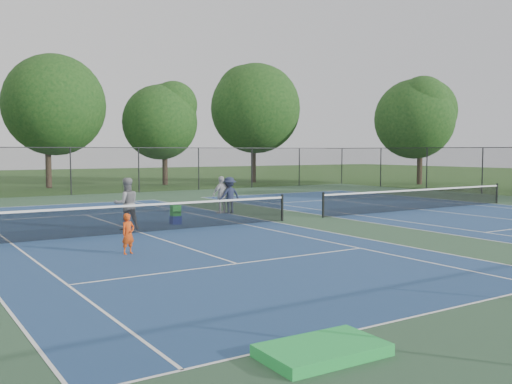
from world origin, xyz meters
TOP-DOWN VIEW (x-y plane):
  - ground at (0.00, 0.00)m, footprint 140.00×140.00m
  - court_pad at (0.00, 0.00)m, footprint 36.00×36.00m
  - tennis_court_left at (-7.00, 0.00)m, footprint 12.00×23.83m
  - tennis_court_right at (7.00, 0.00)m, footprint 12.00×23.83m
  - perimeter_fence at (0.00, 0.00)m, footprint 36.08×36.08m
  - tree_back_b at (-4.00, 26.00)m, footprint 7.60×7.60m
  - tree_back_c at (5.00, 25.00)m, footprint 6.00×6.00m
  - tree_back_d at (13.00, 24.00)m, footprint 7.80×7.80m
  - tree_side_e at (23.00, 14.00)m, footprint 6.60×6.60m
  - child_player at (-8.77, -3.64)m, footprint 0.47×0.38m
  - instructor at (-7.12, 0.96)m, footprint 0.96×0.78m
  - bystander_a at (-1.71, 3.68)m, footprint 1.02×0.51m
  - bystander_b at (-1.41, 3.54)m, footprint 1.07×0.64m
  - ball_crate at (-5.04, 1.39)m, footprint 0.38×0.33m
  - ball_hopper at (-5.04, 1.39)m, footprint 0.35×0.29m
  - green_tarp at (-9.29, -12.46)m, footprint 1.73×1.06m

SIDE VIEW (x-z plane):
  - ground at x=0.00m, z-range 0.00..0.00m
  - court_pad at x=0.00m, z-range 0.00..0.01m
  - green_tarp at x=-9.29m, z-range 0.01..0.17m
  - tennis_court_left at x=-7.00m, z-range -0.44..0.63m
  - tennis_court_right at x=7.00m, z-range -0.44..0.63m
  - ball_crate at x=-5.04m, z-range 0.00..0.33m
  - ball_hopper at x=-5.04m, z-range 0.33..0.74m
  - child_player at x=-8.77m, z-range 0.00..1.11m
  - bystander_b at x=-1.41m, z-range 0.00..1.63m
  - bystander_a at x=-1.71m, z-range 0.00..1.67m
  - instructor at x=-7.12m, z-range 0.00..1.85m
  - perimeter_fence at x=0.00m, z-range 0.09..3.11m
  - tree_back_c at x=5.00m, z-range 1.28..9.68m
  - tree_side_e at x=23.00m, z-range 1.37..10.25m
  - tree_back_b at x=-4.00m, z-range 1.58..11.61m
  - tree_back_d at x=13.00m, z-range 1.64..12.01m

